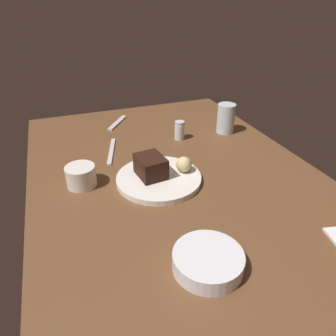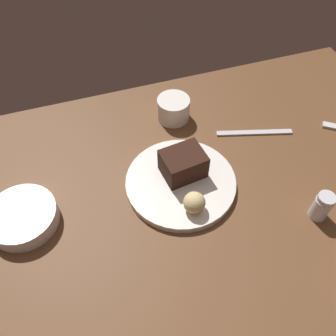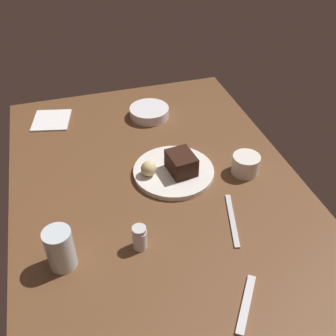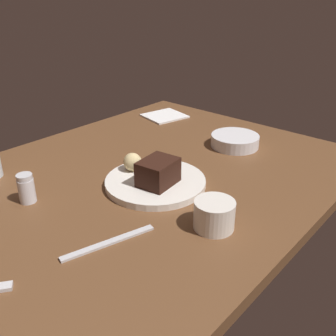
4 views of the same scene
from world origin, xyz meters
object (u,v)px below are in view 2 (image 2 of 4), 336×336
(salt_shaker, at_px, (322,206))
(side_bowl, at_px, (23,217))
(butter_knife, at_px, (254,133))
(chocolate_cake_slice, at_px, (183,164))
(coffee_cup, at_px, (173,109))
(dessert_plate, at_px, (181,182))
(bread_roll, at_px, (194,203))

(salt_shaker, relative_size, side_bowl, 0.47)
(butter_knife, bearing_deg, chocolate_cake_slice, -145.70)
(coffee_cup, bearing_deg, butter_knife, -33.98)
(dessert_plate, bearing_deg, chocolate_cake_slice, 59.90)
(bread_roll, height_order, butter_knife, bread_roll)
(dessert_plate, relative_size, coffee_cup, 2.96)
(dessert_plate, bearing_deg, salt_shaker, -33.68)
(chocolate_cake_slice, bearing_deg, side_bowl, -178.71)
(chocolate_cake_slice, distance_m, side_bowl, 0.35)
(salt_shaker, distance_m, coffee_cup, 0.42)
(dessert_plate, height_order, chocolate_cake_slice, chocolate_cake_slice)
(coffee_cup, bearing_deg, dessert_plate, -104.48)
(dessert_plate, distance_m, bread_roll, 0.08)
(salt_shaker, bearing_deg, chocolate_cake_slice, 141.92)
(chocolate_cake_slice, height_order, butter_knife, chocolate_cake_slice)
(dessert_plate, distance_m, chocolate_cake_slice, 0.04)
(butter_knife, bearing_deg, side_bowl, -156.01)
(chocolate_cake_slice, xyz_separation_m, bread_roll, (-0.01, -0.10, -0.01))
(salt_shaker, bearing_deg, bread_roll, 160.60)
(chocolate_cake_slice, bearing_deg, coffee_cup, 77.33)
(chocolate_cake_slice, xyz_separation_m, butter_knife, (0.22, 0.07, -0.04))
(dessert_plate, height_order, side_bowl, side_bowl)
(dessert_plate, relative_size, chocolate_cake_slice, 2.71)
(chocolate_cake_slice, relative_size, salt_shaker, 1.33)
(side_bowl, height_order, coffee_cup, coffee_cup)
(salt_shaker, xyz_separation_m, butter_knife, (-0.02, 0.26, -0.03))
(dessert_plate, xyz_separation_m, coffee_cup, (0.05, 0.21, 0.02))
(dessert_plate, height_order, coffee_cup, coffee_cup)
(side_bowl, xyz_separation_m, butter_knife, (0.57, 0.08, -0.02))
(dessert_plate, distance_m, butter_knife, 0.25)
(bread_roll, xyz_separation_m, side_bowl, (-0.34, 0.09, -0.02))
(dessert_plate, xyz_separation_m, side_bowl, (-0.34, 0.01, 0.01))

